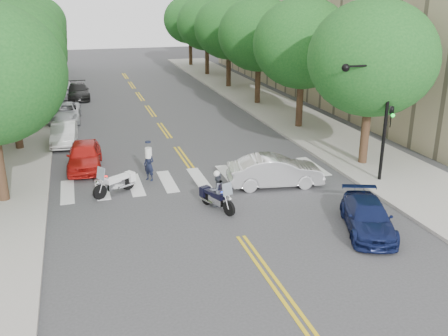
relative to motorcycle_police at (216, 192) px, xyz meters
name	(u,v)px	position (x,y,z in m)	size (l,w,h in m)	color
ground	(241,237)	(0.18, -2.69, -0.77)	(140.00, 140.00, 0.00)	#38383A
sidewalk_left	(19,118)	(-9.32, 19.31, -0.70)	(5.00, 60.00, 0.15)	#9E9991
sidewalk_right	(265,103)	(9.68, 19.31, -0.70)	(5.00, 60.00, 0.15)	#9E9991
tree_l_1	(6,53)	(-8.62, 11.31, 4.78)	(6.40, 6.40, 8.45)	#382316
tree_l_2	(19,40)	(-8.62, 19.31, 4.78)	(6.40, 6.40, 8.45)	#382316
tree_l_3	(27,32)	(-8.62, 27.31, 4.78)	(6.40, 6.40, 8.45)	#382316
tree_l_4	(33,26)	(-8.62, 35.31, 4.78)	(6.40, 6.40, 8.45)	#382316
tree_l_5	(37,22)	(-8.62, 43.31, 4.78)	(6.40, 6.40, 8.45)	#382316
tree_r_0	(372,58)	(8.98, 3.31, 4.78)	(6.40, 6.40, 8.45)	#382316
tree_r_1	(303,44)	(8.98, 11.31, 4.78)	(6.40, 6.40, 8.45)	#382316
tree_r_2	(259,34)	(8.98, 19.31, 4.78)	(6.40, 6.40, 8.45)	#382316
tree_r_3	(229,28)	(8.98, 27.31, 4.78)	(6.40, 6.40, 8.45)	#382316
tree_r_4	(207,23)	(8.98, 35.31, 4.78)	(6.40, 6.40, 8.45)	#382316
tree_r_5	(190,20)	(8.98, 43.31, 4.78)	(6.40, 6.40, 8.45)	#382316
traffic_signal_pole	(378,107)	(7.90, 0.81, 2.95)	(2.82, 0.42, 6.00)	black
motorcycle_police	(216,192)	(0.00, 0.00, 0.00)	(1.06, 2.05, 1.74)	black
motorcycle_parked	(118,182)	(-3.79, 3.03, -0.27)	(2.00, 1.43, 1.45)	black
officer_standing	(149,165)	(-2.16, 4.25, 0.02)	(0.58, 0.38, 1.59)	black
convertible	(275,171)	(3.39, 1.81, -0.04)	(1.55, 4.43, 1.46)	white
sedan_blue	(368,217)	(4.95, -3.62, -0.19)	(1.64, 4.04, 1.17)	#101944
parked_car_a	(84,156)	(-5.09, 6.89, -0.06)	(1.68, 4.17, 1.42)	red
parked_car_b	(64,134)	(-6.12, 11.81, -0.12)	(1.38, 3.96, 1.30)	silver
parked_car_c	(64,113)	(-6.12, 17.66, -0.13)	(2.14, 4.65, 1.29)	#B5B7BD
parked_car_d	(78,91)	(-5.02, 25.81, -0.12)	(1.84, 4.52, 1.31)	black
parked_car_e	(65,89)	(-6.12, 26.81, -0.07)	(1.67, 4.15, 1.41)	#ABABB0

